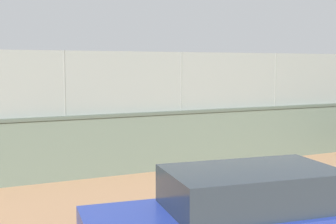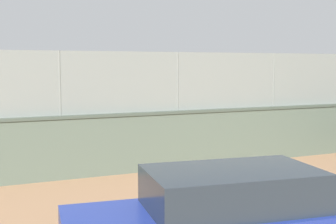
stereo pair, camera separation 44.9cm
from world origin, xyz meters
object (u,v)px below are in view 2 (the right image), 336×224
Objects in this scene: player_near_wall_returning at (214,111)px; courtside_bench at (136,148)px; spare_ball_by_wall at (320,144)px; player_baseline_waiting at (63,121)px; parked_car_blue at (222,219)px; sports_ball at (240,131)px; player_crossing_court at (138,111)px.

player_near_wall_returning reaches higher than courtside_bench.
player_baseline_waiting is at bearing -20.45° from spare_ball_by_wall.
parked_car_blue reaches higher than spare_ball_by_wall.
courtside_bench is at bearing 30.24° from sports_ball.
spare_ball_by_wall is (-9.06, 3.38, -0.96)m from player_baseline_waiting.
sports_ball is at bearing -149.76° from courtside_bench.
courtside_bench is (6.29, 3.67, 0.35)m from sports_ball.
sports_ball is 13.71m from parked_car_blue.
spare_ball_by_wall is 0.02× the size of parked_car_blue.
player_crossing_court reaches higher than parked_car_blue.
sports_ball is 0.14× the size of courtside_bench.
spare_ball_by_wall is 0.06× the size of courtside_bench.
spare_ball_by_wall is (-1.64, 5.19, -0.86)m from player_near_wall_returning.
player_baseline_waiting reaches higher than spare_ball_by_wall.
player_near_wall_returning is 7.88m from courtside_bench.
player_baseline_waiting is at bearing -89.75° from parked_car_blue.
courtside_bench reaches higher than sports_ball.
sports_ball is 3.82m from spare_ball_by_wall.
player_baseline_waiting reaches higher than player_crossing_court.
spare_ball_by_wall is at bearing 132.56° from player_crossing_court.
courtside_bench is 0.35× the size of parked_car_blue.
player_crossing_court is at bearing -105.78° from parked_car_blue.
player_baseline_waiting is 7.91m from sports_ball.
parked_car_blue is at bearing 74.22° from player_crossing_court.
player_near_wall_returning is 1.81m from sports_ball.
sports_ball is 0.05× the size of parked_car_blue.
parked_car_blue is (1.51, 7.58, 0.34)m from courtside_bench.
player_crossing_court reaches higher than spare_ball_by_wall.
player_baseline_waiting is 16.92× the size of spare_ball_by_wall.
player_crossing_court is 4.63m from sports_ball.
player_baseline_waiting is 1.06× the size of courtside_bench.
player_crossing_court is (3.61, -0.52, 0.08)m from player_near_wall_returning.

